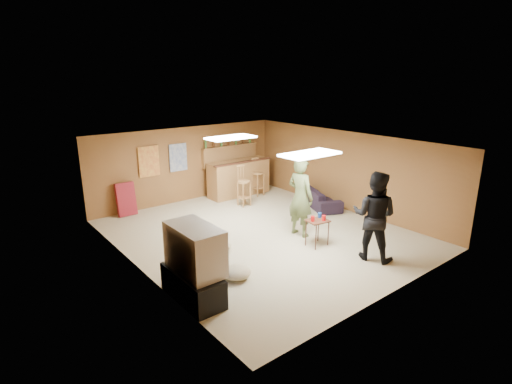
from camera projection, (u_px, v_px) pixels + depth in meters
ground at (261, 234)px, 9.55m from camera, size 7.00×7.00×0.00m
ceiling at (262, 143)px, 8.93m from camera, size 6.00×7.00×0.02m
wall_back at (187, 164)px, 11.87m from camera, size 6.00×0.02×2.20m
wall_front at (395, 236)px, 6.62m from camera, size 6.00×0.02×2.20m
wall_left at (137, 218)px, 7.45m from camera, size 0.02×7.00×2.20m
wall_right at (345, 171)px, 11.03m from camera, size 0.02×7.00×2.20m
tv_stand at (193, 285)px, 6.73m from camera, size 0.55×1.30×0.50m
dvd_box at (204, 286)px, 6.89m from camera, size 0.35×0.50×0.08m
tv_body at (195, 249)px, 6.59m from camera, size 0.60×1.10×0.80m
tv_screen at (211, 244)px, 6.77m from camera, size 0.02×0.95×0.65m
bar_counter at (239, 178)px, 12.51m from camera, size 2.00×0.60×1.10m
bar_lip at (243, 162)px, 12.16m from camera, size 2.10×0.12×0.05m
bar_shelf at (230, 146)px, 12.57m from camera, size 2.00×0.18×0.05m
bar_backing at (230, 155)px, 12.67m from camera, size 2.00×0.14×0.60m
poster_left at (149, 161)px, 11.05m from camera, size 0.60×0.03×0.85m
poster_right at (178, 157)px, 11.59m from camera, size 0.55×0.03×0.80m
folding_chair_stack at (126, 199)px, 10.70m from camera, size 0.50×0.26×0.91m
ceiling_panel_front at (310, 154)px, 7.81m from camera, size 1.20×0.60×0.04m
ceiling_panel_back at (231, 138)px, 9.84m from camera, size 1.20×0.60×0.04m
person_olive at (300, 197)px, 9.25m from camera, size 0.52×0.73×1.87m
person_black at (374, 216)px, 8.05m from camera, size 0.98×1.09×1.85m
sofa at (320, 197)px, 11.55m from camera, size 1.34×1.86×0.51m
tray_table at (317, 233)px, 8.83m from camera, size 0.51×0.44×0.60m
cup_red_near at (313, 219)px, 8.66m from camera, size 0.10×0.10×0.12m
cup_red_far at (324, 218)px, 8.70m from camera, size 0.10×0.10×0.12m
cup_blue at (320, 215)px, 8.88m from camera, size 0.11×0.11×0.11m
bar_stool_left at (244, 185)px, 11.43m from camera, size 0.42×0.42×1.25m
bar_stool_right at (258, 177)px, 12.45m from camera, size 0.40×0.40×1.15m
cushion_near_tv at (237, 272)px, 7.45m from camera, size 0.67×0.67×0.24m
cushion_mid at (222, 246)px, 8.66m from camera, size 0.52×0.52×0.19m
cushion_far at (209, 273)px, 7.43m from camera, size 0.65×0.65×0.24m
bottle_row at (229, 141)px, 12.48m from camera, size 1.76×0.08×0.26m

